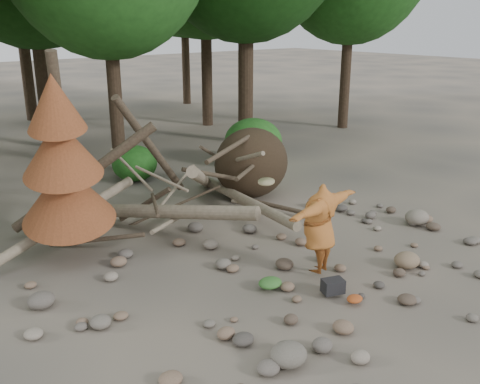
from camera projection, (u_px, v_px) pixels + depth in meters
ground at (293, 276)px, 10.61m from camera, size 120.00×120.00×0.00m
deadfall_pile at (237, 168)px, 14.64m from camera, size 8.55×5.24×3.30m
dead_conifer at (63, 165)px, 10.54m from camera, size 2.06×2.16×4.35m
bush_mid at (135, 163)px, 16.64m from camera, size 1.40×1.40×1.12m
bush_right at (253, 141)px, 18.52m from camera, size 2.00×2.00×1.60m
frisbee_thrower at (320, 228)px, 10.37m from camera, size 3.20×1.17×2.39m
backpack at (333, 289)px, 9.82m from camera, size 0.46×0.38×0.26m
cloth_green at (270, 285)px, 10.05m from camera, size 0.47×0.39×0.18m
cloth_orange at (354, 301)px, 9.54m from camera, size 0.31×0.26×0.11m
boulder_front_left at (289, 355)px, 7.84m from camera, size 0.57×0.52×0.34m
boulder_front_right at (407, 260)px, 10.91m from camera, size 0.55×0.50×0.33m
boulder_mid_right at (417, 217)px, 13.20m from camera, size 0.62×0.56×0.37m
boulder_mid_left at (41, 300)px, 9.40m from camera, size 0.48×0.44×0.29m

